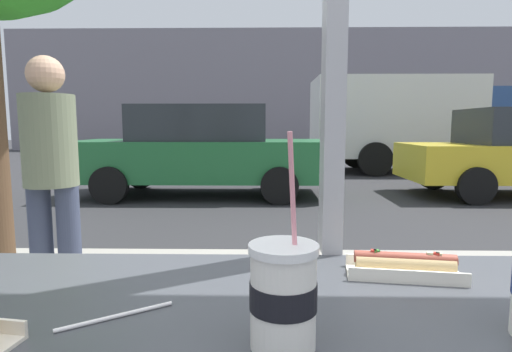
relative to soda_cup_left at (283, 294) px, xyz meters
name	(u,v)px	position (x,y,z in m)	size (l,w,h in m)	color
ground_plane	(271,186)	(0.14, 8.39, -1.08)	(60.00, 60.00, 0.00)	#2D2D30
sidewalk_strip	(289,322)	(0.14, 1.99, -1.03)	(16.00, 2.80, 0.11)	#9E998E
building_facade_far	(267,91)	(0.14, 22.42, 2.15)	(28.00, 1.20, 6.45)	gray
soda_cup_left	(283,294)	(0.00, 0.00, 0.00)	(0.10, 0.10, 0.31)	silver
hotdog_tray_near	(404,265)	(0.27, 0.29, -0.06)	(0.25, 0.13, 0.05)	silver
loose_straw	(117,316)	(-0.27, 0.08, -0.08)	(0.01, 0.01, 0.19)	white
parked_car_green	(201,150)	(-1.20, 7.21, -0.22)	(4.66, 2.00, 1.69)	#236B38
box_truck	(420,120)	(4.44, 11.41, 0.40)	(6.19, 2.44, 2.65)	silver
pedestrian	(51,171)	(-1.34, 1.95, -0.04)	(0.32, 0.32, 1.63)	#373E55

